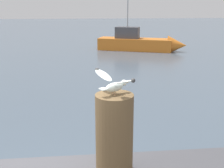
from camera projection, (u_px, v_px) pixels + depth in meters
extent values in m
cylinder|color=brown|center=(114.00, 135.00, 3.24)|extent=(0.42, 0.42, 0.96)
cylinder|color=tan|center=(115.00, 94.00, 3.09)|extent=(0.01, 0.01, 0.04)
cylinder|color=tan|center=(113.00, 93.00, 3.11)|extent=(0.01, 0.01, 0.04)
ellipsoid|color=silver|center=(114.00, 87.00, 3.09)|extent=(0.24, 0.20, 0.10)
sphere|color=silver|center=(124.00, 83.00, 3.16)|extent=(0.06, 0.06, 0.06)
cone|color=gold|center=(128.00, 82.00, 3.19)|extent=(0.05, 0.04, 0.02)
cube|color=silver|center=(104.00, 89.00, 3.00)|extent=(0.10, 0.10, 0.01)
ellipsoid|color=silver|center=(125.00, 82.00, 2.92)|extent=(0.24, 0.29, 0.10)
sphere|color=#383838|center=(133.00, 80.00, 2.81)|extent=(0.04, 0.04, 0.04)
ellipsoid|color=silver|center=(104.00, 75.00, 3.19)|extent=(0.24, 0.29, 0.10)
sphere|color=#383838|center=(97.00, 70.00, 3.28)|extent=(0.04, 0.04, 0.04)
cube|color=orange|center=(135.00, 44.00, 19.89)|extent=(5.14, 3.03, 0.81)
cone|color=orange|center=(177.00, 45.00, 19.18)|extent=(1.57, 1.57, 1.22)
cube|color=#47474C|center=(127.00, 33.00, 19.81)|extent=(1.79, 1.36, 0.77)
cylinder|color=#A5A5A8|center=(128.00, 3.00, 19.28)|extent=(0.08, 0.08, 3.15)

